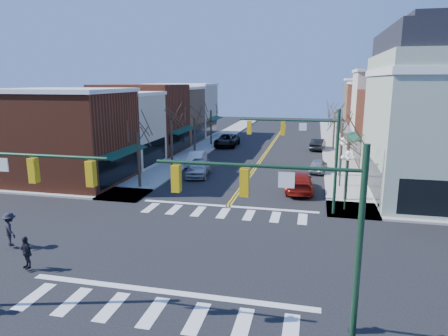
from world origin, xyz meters
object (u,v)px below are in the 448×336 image
Objects in this scene: car_left_far at (227,140)px; car_right_near at (298,182)px; car_left_near at (198,167)px; pedestrian_dark_a at (26,252)px; car_left_mid at (196,159)px; car_right_mid at (318,165)px; lamppost_midblock at (341,154)px; pedestrian_dark_b at (10,229)px; car_right_far at (318,144)px; lamppost_corner at (347,170)px.

car_left_far is 1.09× the size of car_right_near.
pedestrian_dark_a is (-2.50, -20.65, 0.12)m from car_left_near.
car_left_mid is (-1.60, 4.56, -0.09)m from car_left_near.
car_right_mid is at bearing -48.63° from car_left_far.
lamppost_midblock is 24.03m from car_left_far.
pedestrian_dark_b is at bearing -111.63° from car_left_near.
pedestrian_dark_a reaches higher than car_right_mid.
car_left_near is 4.84m from car_left_mid.
car_right_mid is (11.20, 4.25, -0.15)m from car_left_near.
lamppost_midblock is 2.70× the size of pedestrian_dark_a.
lamppost_midblock is 19.41m from car_right_far.
car_left_near is 1.07× the size of car_right_far.
car_left_near is 11.98m from car_right_mid.
lamppost_midblock is 0.96× the size of car_left_mid.
car_right_far is 2.85× the size of pedestrian_dark_a.
lamppost_midblock is at bearing -155.52° from car_right_near.
car_left_far is 36.63m from pedestrian_dark_b.
car_right_near is 21.08m from pedestrian_dark_a.
lamppost_corner is 19.35m from car_left_mid.
car_right_far is 2.45× the size of pedestrian_dark_b.
lamppost_corner is 25.86m from car_right_far.
car_right_near is at bearing 92.99° from car_right_far.
lamppost_corner and lamppost_midblock have the same top height.
car_right_far is 40.77m from pedestrian_dark_a.
car_left_far is 12.32m from car_right_far.
car_right_mid is at bearing 14.81° from car_left_near.
lamppost_corner is 6.08m from car_right_near.
car_right_near is at bearing 79.78° from pedestrian_dark_a.
lamppost_corner reaches higher than car_left_near.
car_right_mid is 0.88× the size of car_right_far.
car_left_far is 3.26× the size of pedestrian_dark_b.
car_right_mid is at bearing 107.55° from lamppost_midblock.
pedestrian_dark_a reaches higher than car_right_far.
car_left_mid is at bearing 5.51° from car_right_mid.
car_left_mid is 23.36m from pedestrian_dark_b.
lamppost_midblock is 1.08× the size of car_right_mid.
car_right_far is (0.00, 13.51, 0.07)m from car_right_mid.
lamppost_corner reaches higher than pedestrian_dark_b.
car_left_near is (-13.00, 1.45, -2.13)m from lamppost_midblock.
lamppost_corner is at bearing 105.33° from car_right_mid.
pedestrian_dark_b is (-5.20, -18.52, 0.25)m from car_left_near.
car_left_far reaches higher than car_left_near.
car_left_far is 38.55m from pedestrian_dark_a.
car_left_near reaches higher than car_right_near.
car_right_far is at bearing 94.01° from lamppost_corner.
lamppost_midblock reaches higher than car_right_mid.
lamppost_corner is at bearing 121.47° from car_right_near.
lamppost_midblock is 25.02m from pedestrian_dark_b.
car_right_near is (11.20, -7.95, 0.06)m from car_left_mid.
pedestrian_dark_b is at bearing 166.52° from pedestrian_dark_a.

